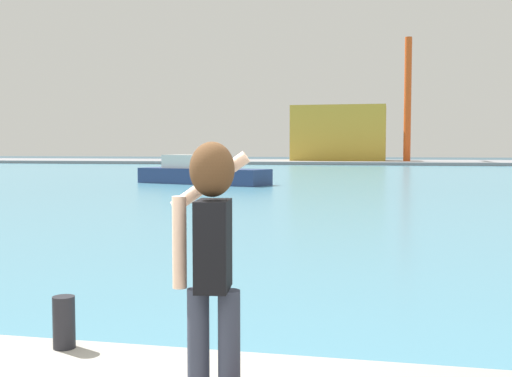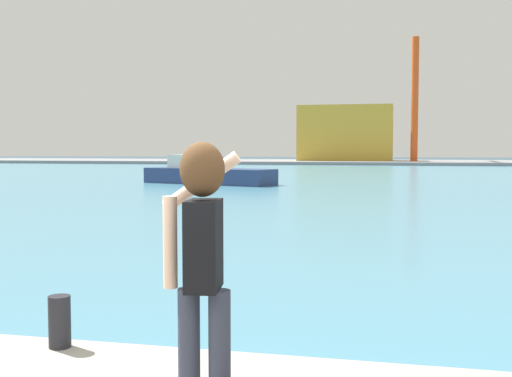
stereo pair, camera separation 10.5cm
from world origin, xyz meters
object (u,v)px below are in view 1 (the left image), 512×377
person_photographer (212,250)px  harbor_bollard (64,322)px  boat_moored (200,173)px  warehouse_left (339,133)px  port_crane (408,87)px

person_photographer → harbor_bollard: 2.11m
boat_moored → warehouse_left: bearing=105.2°
port_crane → warehouse_left: bearing=166.4°
harbor_bollard → warehouse_left: bearing=93.1°
warehouse_left → port_crane: bearing=-13.6°
boat_moored → port_crane: port_crane is taller
person_photographer → port_crane: bearing=-10.0°
person_photographer → port_crane: (3.35, 89.74, 9.41)m
person_photographer → boat_moored: (-10.86, 34.89, -0.99)m
person_photographer → warehouse_left: 92.43m
boat_moored → warehouse_left: size_ratio=0.67×
person_photographer → port_crane: port_crane is taller
person_photographer → boat_moored: person_photographer is taller
port_crane → person_photographer: bearing=-92.1°
boat_moored → person_photographer: bearing=-53.3°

